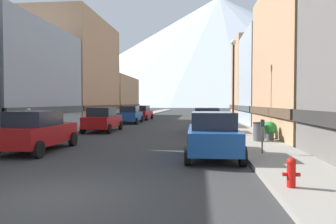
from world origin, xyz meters
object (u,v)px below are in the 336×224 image
Objects in this scene: trash_bin_right at (259,131)px; pedestrian_0 at (29,124)px; car_left_2 at (130,115)px; parking_meter_near at (262,131)px; car_right_1 at (207,120)px; car_left_1 at (103,119)px; potted_plant_0 at (270,129)px; potted_plant_1 at (267,129)px; streetlamp_right at (233,72)px; fire_hydrant_near at (291,171)px; car_left_0 at (37,131)px; car_left_3 at (142,113)px; car_right_0 at (212,134)px.

pedestrian_0 reaches higher than trash_bin_right.
car_left_2 is 3.35× the size of parking_meter_near.
car_right_1 is 2.62× the size of pedestrian_0.
car_right_1 is (7.60, -0.33, 0.00)m from car_left_1.
potted_plant_0 reaches higher than trash_bin_right.
pedestrian_0 is (-13.25, -1.16, 0.24)m from potted_plant_1.
car_left_1 is at bearing 163.58° from streetlamp_right.
fire_hydrant_near is 9.20m from potted_plant_0.
car_left_0 is 4.52× the size of trash_bin_right.
car_left_0 is 10.62m from fire_hydrant_near.
car_left_3 is (-0.00, 24.25, 0.00)m from car_left_0.
car_left_3 is 17.29m from car_right_1.
car_left_3 is at bearing 116.07° from trash_bin_right.
pedestrian_0 reaches higher than car_left_3.
pedestrian_0 is at bearing 143.33° from fire_hydrant_near.
fire_hydrant_near is 0.42× the size of pedestrian_0.
parking_meter_near is 3.96m from trash_bin_right.
parking_meter_near is at bearing -98.76° from trash_bin_right.
car_left_3 is at bearing 107.44° from fire_hydrant_near.
parking_meter_near is at bearing -62.37° from car_left_2.
car_left_1 is 4.75× the size of potted_plant_1.
potted_plant_0 is 1.06× the size of potted_plant_1.
car_right_0 is at bearing -5.07° from car_left_0.
pedestrian_0 is at bearing 179.98° from trash_bin_right.
car_left_0 and car_left_3 have the same top height.
car_left_0 is 1.00× the size of car_right_0.
fire_hydrant_near is (9.25, -29.46, -0.37)m from car_left_3.
car_left_1 is 10.02m from streetlamp_right.
car_left_1 is at bearing 135.30° from parking_meter_near.
car_right_0 is 4.84m from fire_hydrant_near.
car_left_0 is 11.76m from potted_plant_1.
car_right_0 is at bearing -120.97° from potted_plant_1.
car_left_2 is 11.87m from car_right_1.
car_left_1 is at bearing 66.18° from pedestrian_0.
potted_plant_0 is at bearing 80.29° from fire_hydrant_near.
car_left_2 reaches higher than potted_plant_1.
car_left_1 is 2.64× the size of pedestrian_0.
parking_meter_near is 1.35× the size of potted_plant_0.
parking_meter_near is 1.36× the size of trash_bin_right.
car_left_0 and car_right_1 have the same top height.
car_left_2 is 2.64× the size of pedestrian_0.
car_right_0 is at bearing -89.99° from car_right_1.
car_left_1 reaches higher than potted_plant_0.
fire_hydrant_near is at bearing -98.93° from potted_plant_1.
potted_plant_0 is at bearing -25.72° from car_left_1.
trash_bin_right is at bearing -28.70° from car_left_1.
car_right_1 is (7.60, -9.12, 0.00)m from car_left_2.
car_left_3 is 4.56× the size of trash_bin_right.
potted_plant_0 is at bearing -56.69° from car_right_1.
car_left_2 is at bearing 129.80° from car_right_1.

